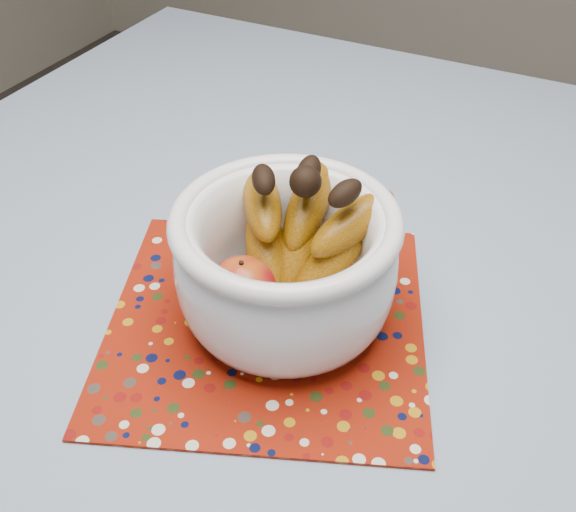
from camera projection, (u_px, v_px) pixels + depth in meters
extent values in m
cube|color=brown|center=(310.00, 288.00, 0.83)|extent=(1.20, 1.20, 0.04)
cylinder|color=brown|center=(201.00, 202.00, 1.62)|extent=(0.06, 0.06, 0.71)
cube|color=slate|center=(311.00, 273.00, 0.81)|extent=(1.32, 1.32, 0.01)
cube|color=maroon|center=(266.00, 321.00, 0.74)|extent=(0.44, 0.44, 0.00)
cylinder|color=white|center=(286.00, 311.00, 0.74)|extent=(0.12, 0.12, 0.01)
cylinder|color=white|center=(286.00, 304.00, 0.73)|extent=(0.17, 0.17, 0.01)
torus|color=white|center=(286.00, 221.00, 0.66)|extent=(0.23, 0.23, 0.02)
ellipsoid|color=maroon|center=(243.00, 287.00, 0.70)|extent=(0.07, 0.07, 0.06)
sphere|color=black|center=(305.00, 182.00, 0.68)|extent=(0.03, 0.03, 0.03)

